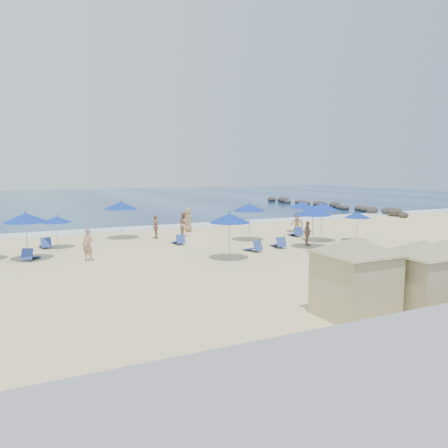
{
  "coord_description": "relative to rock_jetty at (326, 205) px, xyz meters",
  "views": [
    {
      "loc": [
        -12.84,
        -19.82,
        4.8
      ],
      "look_at": [
        -1.6,
        3.0,
        1.69
      ],
      "focal_mm": 35.0,
      "sensor_mm": 36.0,
      "label": 1
    }
  ],
  "objects": [
    {
      "name": "beach_chair_2",
      "position": [
        -27.05,
        -18.1,
        -0.12
      ],
      "size": [
        0.57,
        1.27,
        0.7
      ],
      "color": "#294299",
      "rests_on": "ground"
    },
    {
      "name": "beachgoer_1",
      "position": [
        -25.4,
        -14.78,
        0.53
      ],
      "size": [
        0.8,
        0.96,
        1.79
      ],
      "primitive_type": "imported",
      "rotation": [
        0.0,
        0.0,
        1.43
      ],
      "color": "tan",
      "rests_on": "ground"
    },
    {
      "name": "umbrella_5",
      "position": [
        -22.12,
        -18.72,
        1.94
      ],
      "size": [
        2.33,
        2.33,
        2.66
      ],
      "color": "#A5A8AD",
      "rests_on": "ground"
    },
    {
      "name": "beachgoer_3",
      "position": [
        -16.99,
        -17.15,
        0.42
      ],
      "size": [
        1.1,
        1.15,
        1.57
      ],
      "primitive_type": "imported",
      "rotation": [
        0.0,
        0.0,
        5.42
      ],
      "color": "tan",
      "rests_on": "ground"
    },
    {
      "name": "umbrella_4",
      "position": [
        -26.27,
        -23.92,
        1.9
      ],
      "size": [
        2.29,
        2.29,
        2.61
      ],
      "color": "#A5A8AD",
      "rests_on": "ground"
    },
    {
      "name": "umbrella_6",
      "position": [
        -19.99,
        -23.0,
        1.94
      ],
      "size": [
        2.34,
        2.34,
        2.66
      ],
      "color": "#A5A8AD",
      "rests_on": "ground"
    },
    {
      "name": "umbrella_1",
      "position": [
        -36.13,
        -19.27,
        1.95
      ],
      "size": [
        2.34,
        2.34,
        2.66
      ],
      "color": "#A5A8AD",
      "rests_on": "ground"
    },
    {
      "name": "umbrella_8",
      "position": [
        -17.87,
        -21.23,
        2.0
      ],
      "size": [
        2.39,
        2.39,
        2.73
      ],
      "color": "#A5A8AD",
      "rests_on": "ground"
    },
    {
      "name": "surf_line",
      "position": [
        -24.01,
        -9.4,
        -0.32
      ],
      "size": [
        160.0,
        2.5,
        0.08
      ],
      "primitive_type": "cube",
      "color": "white",
      "rests_on": "ground"
    },
    {
      "name": "beach_chair_4",
      "position": [
        -21.85,
        -22.05,
        -0.11
      ],
      "size": [
        0.79,
        1.39,
        0.73
      ],
      "color": "#294299",
      "rests_on": "ground"
    },
    {
      "name": "trash_bin",
      "position": [
        -18.16,
        -30.71,
        0.04
      ],
      "size": [
        1.02,
        1.02,
        0.8
      ],
      "primitive_type": "cube",
      "rotation": [
        0.0,
        0.0,
        -0.33
      ],
      "color": "black",
      "rests_on": "ground"
    },
    {
      "name": "ocean",
      "position": [
        -24.01,
        30.1,
        -0.33
      ],
      "size": [
        160.0,
        80.0,
        0.06
      ],
      "primitive_type": "cube",
      "color": "navy",
      "rests_on": "ground"
    },
    {
      "name": "rock_jetty",
      "position": [
        0.0,
        0.0,
        0.0
      ],
      "size": [
        2.56,
        26.66,
        0.96
      ],
      "color": "#292422",
      "rests_on": "ground"
    },
    {
      "name": "umbrella_2",
      "position": [
        -34.3,
        -16.07,
        1.44
      ],
      "size": [
        1.82,
        1.82,
        2.07
      ],
      "color": "#A5A8AD",
      "rests_on": "ground"
    },
    {
      "name": "cabana_0",
      "position": [
        -26.84,
        -34.11,
        1.31
      ],
      "size": [
        4.66,
        4.66,
        2.92
      ],
      "color": "tan",
      "rests_on": "ground"
    },
    {
      "name": "beachgoer_4",
      "position": [
        -24.23,
        -12.67,
        0.58
      ],
      "size": [
        0.94,
        1.09,
        1.88
      ],
      "primitive_type": "imported",
      "rotation": [
        0.0,
        0.0,
        4.25
      ],
      "color": "tan",
      "rests_on": "ground"
    },
    {
      "name": "cabana_1",
      "position": [
        -24.5,
        -34.76,
        1.21
      ],
      "size": [
        4.38,
        4.38,
        2.75
      ],
      "color": "tan",
      "rests_on": "ground"
    },
    {
      "name": "umbrella_3",
      "position": [
        -29.85,
        -14.01,
        2.0
      ],
      "size": [
        2.4,
        2.4,
        2.73
      ],
      "color": "#A5A8AD",
      "rests_on": "ground"
    },
    {
      "name": "umbrella_9",
      "position": [
        -15.57,
        -22.17,
        1.43
      ],
      "size": [
        1.81,
        1.81,
        2.06
      ],
      "color": "#A5A8AD",
      "rests_on": "ground"
    },
    {
      "name": "beach_chair_0",
      "position": [
        -36.03,
        -19.38,
        -0.11
      ],
      "size": [
        1.06,
        1.42,
        0.71
      ],
      "color": "#294299",
      "rests_on": "ground"
    },
    {
      "name": "beach_chair_5",
      "position": [
        -18.1,
        -18.66,
        -0.1
      ],
      "size": [
        0.82,
        1.46,
        0.76
      ],
      "color": "#294299",
      "rests_on": "ground"
    },
    {
      "name": "beachgoer_0",
      "position": [
        -33.23,
        -20.9,
        0.51
      ],
      "size": [
        0.74,
        0.74,
        1.73
      ],
      "primitive_type": "imported",
      "rotation": [
        0.0,
        0.0,
        5.5
      ],
      "color": "tan",
      "rests_on": "ground"
    },
    {
      "name": "ground",
      "position": [
        -24.01,
        -24.9,
        -0.36
      ],
      "size": [
        160.0,
        160.0,
        0.0
      ],
      "primitive_type": "plane",
      "color": "beige",
      "rests_on": "ground"
    },
    {
      "name": "umbrella_7",
      "position": [
        -16.42,
        -17.0,
        1.8
      ],
      "size": [
        2.19,
        2.19,
        2.49
      ],
      "color": "#A5A8AD",
      "rests_on": "ground"
    },
    {
      "name": "beach_chair_3",
      "position": [
        -23.89,
        -22.5,
        -0.12
      ],
      "size": [
        0.82,
        1.35,
        0.69
      ],
      "color": "#294299",
      "rests_on": "ground"
    },
    {
      "name": "beachgoer_2",
      "position": [
        -19.81,
        -22.26,
        0.43
      ],
      "size": [
        0.67,
        1.0,
        1.58
      ],
      "primitive_type": "imported",
      "rotation": [
        0.0,
        0.0,
        1.24
      ],
      "color": "tan",
      "rests_on": "ground"
    },
    {
      "name": "beach_chair_1",
      "position": [
        -35.01,
        -15.81,
        -0.11
      ],
      "size": [
        0.7,
        1.37,
        0.73
      ],
      "color": "#294299",
      "rests_on": "ground"
    },
    {
      "name": "beachgoer_5",
      "position": [
        -27.65,
        -15.04,
        0.48
      ],
      "size": [
        0.46,
        1.01,
        1.69
      ],
      "primitive_type": "imported",
      "rotation": [
        0.0,
        0.0,
        4.66
      ],
      "color": "tan",
      "rests_on": "ground"
    }
  ]
}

